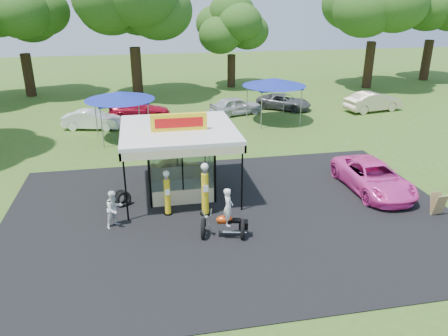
{
  "coord_description": "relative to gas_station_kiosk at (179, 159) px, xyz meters",
  "views": [
    {
      "loc": [
        -3.63,
        -14.97,
        9.28
      ],
      "look_at": [
        0.03,
        4.0,
        1.54
      ],
      "focal_mm": 35.0,
      "sensor_mm": 36.0,
      "label": 1
    }
  ],
  "objects": [
    {
      "name": "bg_car_c",
      "position": [
        5.95,
        14.28,
        -1.04
      ],
      "size": [
        4.65,
        2.86,
        1.48
      ],
      "primitive_type": "imported",
      "rotation": [
        0.0,
        0.0,
        1.85
      ],
      "color": "silver",
      "rests_on": "ground"
    },
    {
      "name": "spectator_west",
      "position": [
        -3.07,
        -2.96,
        -0.95
      ],
      "size": [
        1.03,
        1.0,
        1.67
      ],
      "primitive_type": "imported",
      "rotation": [
        0.0,
        0.0,
        0.67
      ],
      "color": "white",
      "rests_on": "ground"
    },
    {
      "name": "oak_far_e",
      "position": [
        21.94,
        22.52,
        6.6
      ],
      "size": [
        11.03,
        11.03,
        13.13
      ],
      "color": "black",
      "rests_on": "ground"
    },
    {
      "name": "spare_tires",
      "position": [
        -2.84,
        -1.02,
        -1.39
      ],
      "size": [
        0.99,
        0.87,
        0.8
      ],
      "rotation": [
        0.0,
        0.0,
        0.48
      ],
      "color": "black",
      "rests_on": "ground"
    },
    {
      "name": "a_frame_sign",
      "position": [
        11.07,
        -4.61,
        -1.26
      ],
      "size": [
        0.6,
        0.57,
        1.03
      ],
      "rotation": [
        0.0,
        0.0,
        0.1
      ],
      "color": "#593819",
      "rests_on": "ground"
    },
    {
      "name": "oak_far_f",
      "position": [
        30.64,
        25.46,
        6.0
      ],
      "size": [
        10.06,
        10.06,
        12.12
      ],
      "color": "black",
      "rests_on": "ground"
    },
    {
      "name": "motorcycle",
      "position": [
        1.41,
        -4.71,
        -0.9
      ],
      "size": [
        1.99,
        1.25,
        2.27
      ],
      "rotation": [
        0.0,
        0.0,
        -0.21
      ],
      "color": "black",
      "rests_on": "ground"
    },
    {
      "name": "tent_west",
      "position": [
        -3.02,
        9.57,
        1.16
      ],
      "size": [
        4.65,
        4.65,
        3.25
      ],
      "rotation": [
        0.0,
        0.0,
        0.2
      ],
      "color": "gray",
      "rests_on": "ground"
    },
    {
      "name": "gas_station_kiosk",
      "position": [
        0.0,
        0.0,
        0.0
      ],
      "size": [
        5.4,
        5.4,
        4.18
      ],
      "color": "white",
      "rests_on": "ground"
    },
    {
      "name": "pink_sedan",
      "position": [
        9.52,
        -1.64,
        -1.05
      ],
      "size": [
        2.54,
        5.34,
        1.47
      ],
      "primitive_type": "imported",
      "rotation": [
        0.0,
        0.0,
        0.02
      ],
      "color": "#FF45B6",
      "rests_on": "ground"
    },
    {
      "name": "ground",
      "position": [
        2.0,
        -4.99,
        -1.78
      ],
      "size": [
        120.0,
        120.0,
        0.0
      ],
      "primitive_type": "plane",
      "color": "#3A5B1C",
      "rests_on": "ground"
    },
    {
      "name": "oak_far_b",
      "position": [
        -12.09,
        24.98,
        5.33
      ],
      "size": [
        9.34,
        9.34,
        11.14
      ],
      "color": "black",
      "rests_on": "ground"
    },
    {
      "name": "oak_far_d",
      "position": [
        7.95,
        25.65,
        4.19
      ],
      "size": [
        7.87,
        7.87,
        9.37
      ],
      "color": "black",
      "rests_on": "ground"
    },
    {
      "name": "gas_pump_right",
      "position": [
        0.86,
        -2.64,
        -0.58
      ],
      "size": [
        0.47,
        0.47,
        2.51
      ],
      "color": "black",
      "rests_on": "ground"
    },
    {
      "name": "bg_car_a",
      "position": [
        -5.26,
        12.31,
        -1.09
      ],
      "size": [
        4.42,
        2.38,
        1.38
      ],
      "primitive_type": "imported",
      "rotation": [
        0.0,
        0.0,
        1.34
      ],
      "color": "white",
      "rests_on": "ground"
    },
    {
      "name": "bg_car_b",
      "position": [
        -1.83,
        14.58,
        -1.08
      ],
      "size": [
        4.97,
        2.33,
        1.4
      ],
      "primitive_type": "imported",
      "rotation": [
        0.0,
        0.0,
        1.49
      ],
      "color": "red",
      "rests_on": "ground"
    },
    {
      "name": "bg_car_d",
      "position": [
        10.4,
        15.29,
        -1.14
      ],
      "size": [
        4.97,
        4.43,
        1.28
      ],
      "primitive_type": "imported",
      "rotation": [
        0.0,
        0.0,
        0.94
      ],
      "color": "#4D4E50",
      "rests_on": "ground"
    },
    {
      "name": "kiosk_car",
      "position": [
        -0.0,
        2.21,
        -1.3
      ],
      "size": [
        2.82,
        1.13,
        0.96
      ],
      "primitive_type": "imported",
      "rotation": [
        0.0,
        0.0,
        1.57
      ],
      "color": "yellow",
      "rests_on": "ground"
    },
    {
      "name": "bg_car_e",
      "position": [
        17.59,
        13.23,
        -0.98
      ],
      "size": [
        5.12,
        2.53,
        1.61
      ],
      "primitive_type": "imported",
      "rotation": [
        0.0,
        0.0,
        1.75
      ],
      "color": "beige",
      "rests_on": "ground"
    },
    {
      "name": "asphalt_apron",
      "position": [
        2.0,
        -2.99,
        -1.76
      ],
      "size": [
        20.0,
        14.0,
        0.04
      ],
      "primitive_type": "cube",
      "color": "black",
      "rests_on": "ground"
    },
    {
      "name": "oak_far_c",
      "position": [
        -1.86,
        22.6,
        6.57
      ],
      "size": [
        11.17,
        11.17,
        13.17
      ],
      "color": "black",
      "rests_on": "ground"
    },
    {
      "name": "tent_east",
      "position": [
        8.33,
        11.69,
        1.27
      ],
      "size": [
        4.83,
        4.83,
        3.38
      ],
      "rotation": [
        0.0,
        0.0,
        0.09
      ],
      "color": "gray",
      "rests_on": "ground"
    },
    {
      "name": "gas_pump_left",
      "position": [
        -0.79,
        -2.3,
        -0.75
      ],
      "size": [
        0.4,
        0.4,
        2.15
      ],
      "color": "black",
      "rests_on": "ground"
    }
  ]
}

